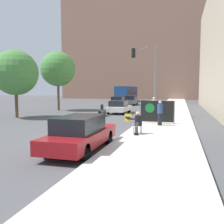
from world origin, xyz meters
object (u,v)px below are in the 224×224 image
object	(u,v)px
car_on_road_midblock	(118,102)
street_tree_near_curb	(15,73)
jogger_on_sidewalk	(160,113)
car_on_road_distant	(131,100)
pedestrian_behind	(154,109)
city_bus_on_road	(127,93)
protest_banner	(157,111)
parked_car_curbside	(81,133)
seated_protester	(137,122)
car_on_road_nearest	(119,107)
motorcycle_on_road	(102,111)
street_tree_midblock	(58,69)
traffic_light_pole	(148,69)

from	to	relation	value
car_on_road_midblock	street_tree_near_curb	world-z (taller)	street_tree_near_curb
jogger_on_sidewalk	car_on_road_distant	distance (m)	24.48
car_on_road_distant	street_tree_near_curb	xyz separation A→B (m)	(-6.37, -20.89, 3.27)
pedestrian_behind	city_bus_on_road	world-z (taller)	city_bus_on_road
car_on_road_midblock	protest_banner	bearing A→B (deg)	-67.54
parked_car_curbside	city_bus_on_road	bearing A→B (deg)	99.57
seated_protester	car_on_road_distant	bearing A→B (deg)	95.57
car_on_road_nearest	motorcycle_on_road	world-z (taller)	car_on_road_nearest
parked_car_curbside	street_tree_midblock	xyz separation A→B (m)	(-10.40, 17.99, 4.27)
parked_car_curbside	car_on_road_distant	size ratio (longest dim) A/B	1.14
car_on_road_nearest	city_bus_on_road	size ratio (longest dim) A/B	0.37
car_on_road_distant	motorcycle_on_road	xyz separation A→B (m)	(0.78, -17.91, -0.24)
jogger_on_sidewalk	traffic_light_pole	world-z (taller)	traffic_light_pole
traffic_light_pole	motorcycle_on_road	distance (m)	5.78
car_on_road_midblock	city_bus_on_road	size ratio (longest dim) A/B	0.35
traffic_light_pole	car_on_road_distant	xyz separation A→B (m)	(-4.88, 16.69, -3.65)
pedestrian_behind	parked_car_curbside	world-z (taller)	pedestrian_behind
seated_protester	jogger_on_sidewalk	xyz separation A→B (m)	(0.91, 3.54, 0.19)
pedestrian_behind	traffic_light_pole	size ratio (longest dim) A/B	0.28
protest_banner	street_tree_midblock	bearing A→B (deg)	142.15
pedestrian_behind	street_tree_near_curb	xyz separation A→B (m)	(-12.34, 0.31, 2.93)
pedestrian_behind	car_on_road_nearest	bearing A→B (deg)	-134.78
jogger_on_sidewalk	pedestrian_behind	world-z (taller)	pedestrian_behind
jogger_on_sidewalk	motorcycle_on_road	size ratio (longest dim) A/B	0.74
car_on_road_midblock	city_bus_on_road	distance (m)	17.90
street_tree_midblock	car_on_road_distant	bearing A→B (deg)	63.02
jogger_on_sidewalk	traffic_light_pole	bearing A→B (deg)	-45.03
traffic_light_pole	car_on_road_distant	bearing A→B (deg)	106.29
pedestrian_behind	parked_car_curbside	size ratio (longest dim) A/B	0.38
street_tree_near_curb	seated_protester	bearing A→B (deg)	-27.24
parked_car_curbside	street_tree_midblock	distance (m)	21.22
pedestrian_behind	street_tree_midblock	bearing A→B (deg)	-112.16
car_on_road_distant	street_tree_near_curb	bearing A→B (deg)	-106.96
car_on_road_nearest	motorcycle_on_road	xyz separation A→B (m)	(-0.78, -3.50, -0.17)
protest_banner	street_tree_midblock	size ratio (longest dim) A/B	0.34
parked_car_curbside	traffic_light_pole	bearing A→B (deg)	86.17
jogger_on_sidewalk	protest_banner	world-z (taller)	jogger_on_sidewalk
traffic_light_pole	street_tree_near_curb	world-z (taller)	traffic_light_pole
protest_banner	seated_protester	bearing A→B (deg)	-97.99
protest_banner	motorcycle_on_road	distance (m)	7.31
city_bus_on_road	street_tree_midblock	size ratio (longest dim) A/B	1.68
traffic_light_pole	seated_protester	bearing A→B (deg)	-85.42
protest_banner	street_tree_midblock	xyz separation A→B (m)	(-12.80, 9.95, 3.98)
traffic_light_pole	car_on_road_nearest	distance (m)	5.47
seated_protester	car_on_road_nearest	world-z (taller)	car_on_road_nearest
jogger_on_sidewalk	car_on_road_midblock	distance (m)	19.54
street_tree_midblock	parked_car_curbside	bearing A→B (deg)	-59.97
street_tree_midblock	pedestrian_behind	bearing A→B (deg)	-34.36
seated_protester	protest_banner	xyz separation A→B (m)	(0.63, 4.47, 0.21)
seated_protester	street_tree_near_curb	bearing A→B (deg)	146.43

